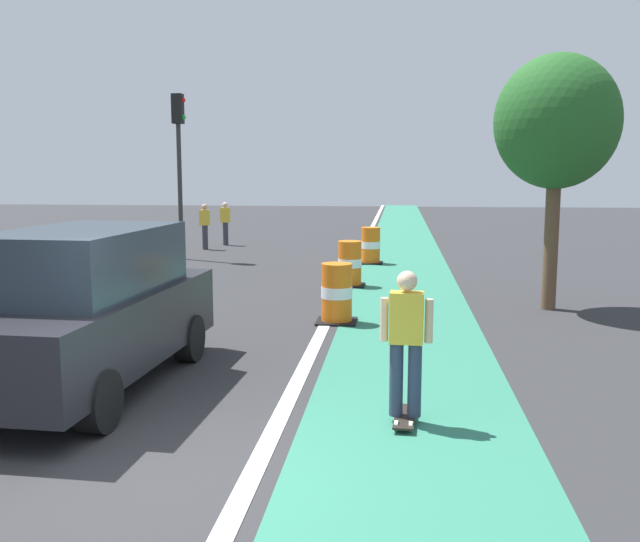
{
  "coord_description": "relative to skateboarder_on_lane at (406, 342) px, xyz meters",
  "views": [
    {
      "loc": [
        2.19,
        -5.85,
        2.74
      ],
      "look_at": [
        0.9,
        5.61,
        1.1
      ],
      "focal_mm": 39.33,
      "sensor_mm": 36.0,
      "label": 1
    }
  ],
  "objects": [
    {
      "name": "traffic_barrel_mid",
      "position": [
        -1.25,
        9.21,
        -0.38
      ],
      "size": [
        0.73,
        0.73,
        1.09
      ],
      "color": "orange",
      "rests_on": "ground"
    },
    {
      "name": "street_tree_sidewalk",
      "position": [
        2.92,
        6.8,
        2.76
      ],
      "size": [
        2.4,
        2.4,
        5.0
      ],
      "color": "brown",
      "rests_on": "ground"
    },
    {
      "name": "bike_lane_strip",
      "position": [
        0.11,
        10.39,
        -0.91
      ],
      "size": [
        2.5,
        80.0,
        0.01
      ],
      "primitive_type": "cube",
      "color": "#2D755B",
      "rests_on": "ground"
    },
    {
      "name": "pedestrian_crossing",
      "position": [
        -6.54,
        18.14,
        -0.05
      ],
      "size": [
        0.34,
        0.2,
        1.61
      ],
      "color": "#33333D",
      "rests_on": "ground"
    },
    {
      "name": "traffic_barrel_front",
      "position": [
        -1.2,
        5.07,
        -0.38
      ],
      "size": [
        0.73,
        0.73,
        1.09
      ],
      "color": "orange",
      "rests_on": "ground"
    },
    {
      "name": "lane_divider_stripe",
      "position": [
        -1.39,
        10.39,
        -0.91
      ],
      "size": [
        0.2,
        80.0,
        0.01
      ],
      "primitive_type": "cube",
      "color": "silver",
      "rests_on": "ground"
    },
    {
      "name": "pedestrian_waiting",
      "position": [
        -6.9,
        16.63,
        -0.05
      ],
      "size": [
        0.34,
        0.2,
        1.61
      ],
      "color": "#33333D",
      "rests_on": "ground"
    },
    {
      "name": "skateboarder_on_lane",
      "position": [
        0.0,
        0.0,
        0.0
      ],
      "size": [
        0.57,
        0.81,
        1.69
      ],
      "color": "black",
      "rests_on": "ground"
    },
    {
      "name": "traffic_barrel_back",
      "position": [
        -0.92,
        13.46,
        -0.38
      ],
      "size": [
        0.73,
        0.73,
        1.09
      ],
      "color": "orange",
      "rests_on": "ground"
    },
    {
      "name": "traffic_light_corner",
      "position": [
        -6.88,
        13.87,
        2.59
      ],
      "size": [
        0.41,
        0.32,
        5.1
      ],
      "color": "#2D2D2D",
      "rests_on": "ground"
    },
    {
      "name": "ground_plane",
      "position": [
        -2.29,
        -1.61,
        -0.91
      ],
      "size": [
        100.0,
        100.0,
        0.0
      ],
      "primitive_type": "plane",
      "color": "#2D2D30"
    },
    {
      "name": "parked_suv_nearest",
      "position": [
        -3.99,
        0.81,
        0.12
      ],
      "size": [
        2.07,
        4.67,
        2.04
      ],
      "color": "black",
      "rests_on": "ground"
    }
  ]
}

